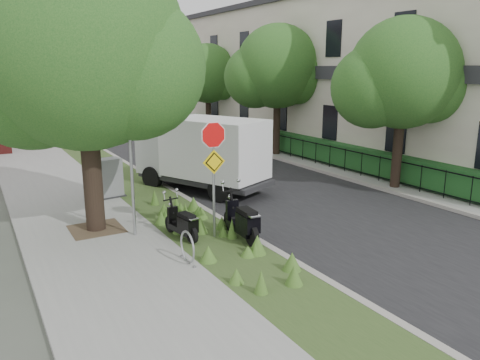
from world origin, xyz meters
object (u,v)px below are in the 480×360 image
at_px(scooter_far, 244,224).
at_px(box_truck, 204,151).
at_px(sign_assembly, 214,156).
at_px(utility_cabinet, 108,179).
at_px(scooter_near, 184,226).

height_order(scooter_far, box_truck, box_truck).
xyz_separation_m(sign_assembly, box_truck, (2.06, 4.88, -0.81)).
xyz_separation_m(scooter_far, utility_cabinet, (-1.96, 6.03, 0.22)).
bearing_deg(sign_assembly, box_truck, 67.08).
height_order(scooter_near, scooter_far, scooter_far).
height_order(sign_assembly, box_truck, sign_assembly).
xyz_separation_m(sign_assembly, utility_cabinet, (-1.40, 5.43, -1.56)).
xyz_separation_m(scooter_near, scooter_far, (1.33, -0.85, 0.08)).
height_order(sign_assembly, scooter_near, sign_assembly).
bearing_deg(utility_cabinet, scooter_far, -71.99).
distance_m(scooter_far, utility_cabinet, 6.34).
relative_size(box_truck, utility_cabinet, 4.06).
relative_size(sign_assembly, scooter_near, 2.09).
relative_size(scooter_far, box_truck, 0.34).
xyz_separation_m(scooter_near, utility_cabinet, (-0.63, 5.18, 0.29)).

